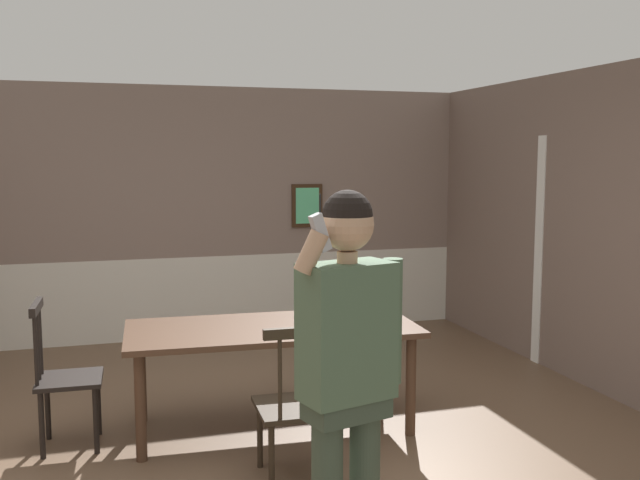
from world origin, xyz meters
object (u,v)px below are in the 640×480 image
(dining_table, at_px, (272,337))
(chair_near_window, at_px, (297,404))
(person_figure, at_px, (348,358))
(chair_by_doorway, at_px, (64,377))

(dining_table, bearing_deg, chair_near_window, -92.98)
(person_figure, bearing_deg, chair_near_window, -107.37)
(dining_table, relative_size, chair_near_window, 2.11)
(dining_table, xyz_separation_m, chair_near_window, (-0.04, -0.84, -0.20))
(chair_near_window, distance_m, chair_by_doorway, 1.62)
(chair_by_doorway, distance_m, person_figure, 2.41)
(chair_by_doorway, relative_size, person_figure, 0.55)
(person_figure, bearing_deg, dining_table, -107.64)
(dining_table, height_order, chair_by_doorway, chair_by_doorway)
(chair_by_doorway, bearing_deg, person_figure, 35.75)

